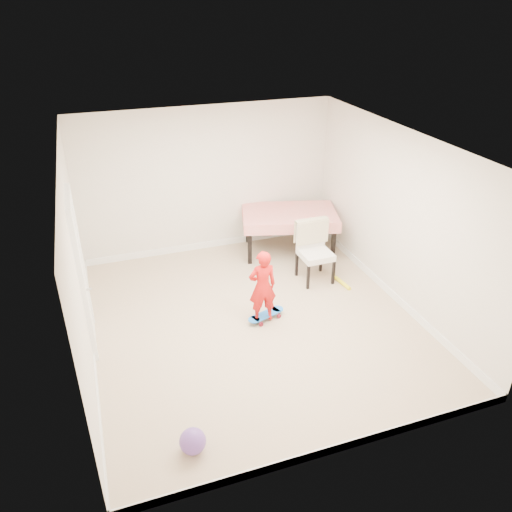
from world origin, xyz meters
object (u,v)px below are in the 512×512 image
object	(u,v)px
dining_table	(289,232)
dining_chair	(316,253)
child	(262,289)
balloon	(193,441)
skateboard	(266,316)

from	to	relation	value
dining_table	dining_chair	bearing A→B (deg)	-73.46
dining_chair	child	xyz separation A→B (m)	(-1.21, -0.82, 0.05)
balloon	child	bearing A→B (deg)	52.97
child	dining_table	bearing A→B (deg)	-120.75
dining_chair	skateboard	distance (m)	1.47
balloon	dining_table	bearing A→B (deg)	55.35
dining_chair	skateboard	xyz separation A→B (m)	(-1.14, -0.79, -0.46)
skateboard	balloon	bearing A→B (deg)	-146.29
skateboard	balloon	distance (m)	2.50
child	balloon	world-z (taller)	child
dining_chair	balloon	bearing A→B (deg)	-134.82
dining_table	balloon	distance (m)	4.69
dining_table	dining_chair	world-z (taller)	dining_chair
dining_table	skateboard	distance (m)	2.22
child	balloon	distance (m)	2.46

